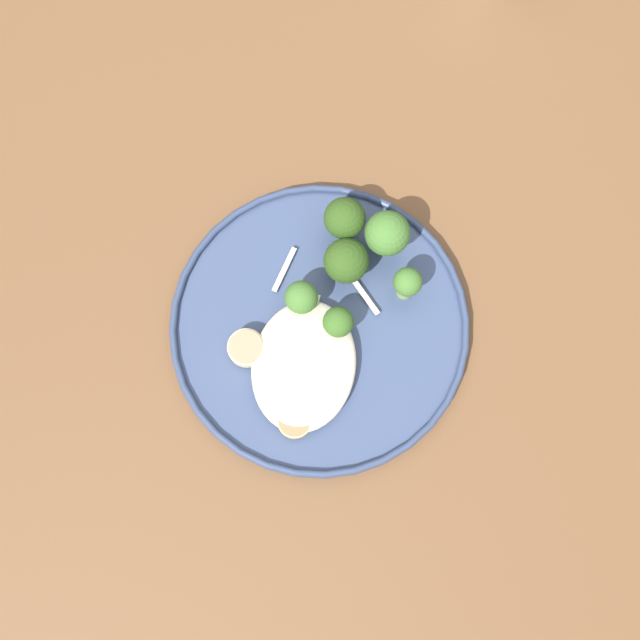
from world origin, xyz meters
name	(u,v)px	position (x,y,z in m)	size (l,w,h in m)	color
ground	(315,417)	(0.00, 0.00, 0.00)	(6.00, 6.00, 0.00)	#2D2B28
wooden_dining_table	(312,344)	(0.00, 0.00, 0.66)	(1.40, 1.00, 0.74)	brown
dinner_plate	(320,323)	(0.00, 0.01, 0.75)	(0.29, 0.29, 0.02)	#38476B
noodle_bed	(305,366)	(0.04, 0.00, 0.76)	(0.13, 0.10, 0.02)	beige
seared_scallop_front_small	(246,348)	(0.03, -0.06, 0.76)	(0.04, 0.04, 0.01)	beige
seared_scallop_tilted_round	(265,371)	(0.05, -0.04, 0.76)	(0.02, 0.02, 0.01)	#DBB77A
seared_scallop_tiny_bay	(302,366)	(0.04, 0.00, 0.76)	(0.03, 0.03, 0.01)	beige
seared_scallop_right_edge	(300,421)	(0.10, 0.00, 0.76)	(0.03, 0.03, 0.01)	#DBB77A
broccoli_floret_tall_stalk	(301,298)	(-0.02, -0.01, 0.78)	(0.03, 0.03, 0.05)	#7A994C
broccoli_floret_near_rim	(346,261)	(-0.06, 0.02, 0.78)	(0.04, 0.04, 0.06)	#89A356
broccoli_floret_front_edge	(345,219)	(-0.10, 0.02, 0.79)	(0.04, 0.04, 0.06)	#89A356
broccoli_floret_small_sprig	(387,234)	(-0.09, 0.06, 0.79)	(0.04, 0.04, 0.06)	#7A994C
broccoli_floret_rear_charred	(407,283)	(-0.05, 0.08, 0.78)	(0.03, 0.03, 0.05)	#89A356
broccoli_floret_split_head	(339,320)	(0.00, 0.03, 0.78)	(0.03, 0.03, 0.04)	#89A356
onion_sliver_long_sliver	(308,319)	(0.00, 0.00, 0.75)	(0.06, 0.01, 0.00)	silver
onion_sliver_pale_crescent	(364,295)	(-0.04, 0.05, 0.75)	(0.05, 0.01, 0.00)	silver
onion_sliver_curled_piece	(284,270)	(-0.05, -0.03, 0.75)	(0.05, 0.01, 0.00)	silver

